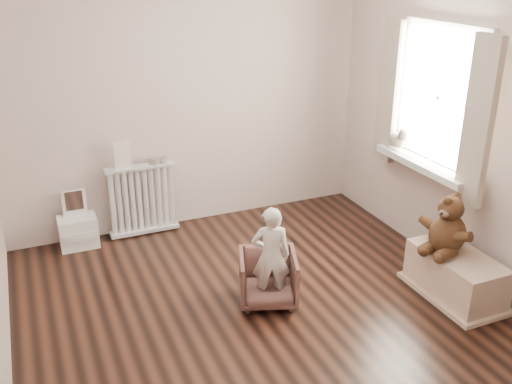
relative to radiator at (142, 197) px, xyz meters
name	(u,v)px	position (x,y,z in m)	size (l,w,h in m)	color
floor	(261,310)	(0.52, -1.68, -0.39)	(3.60, 3.60, 0.01)	black
back_wall	(186,96)	(0.52, 0.12, 0.91)	(3.60, 0.02, 2.60)	beige
front_wall	(433,277)	(0.52, -3.48, 0.91)	(3.60, 0.02, 2.60)	beige
right_wall	(467,123)	(2.32, -1.68, 0.91)	(0.02, 3.60, 2.60)	beige
window	(440,98)	(2.28, -1.38, 1.06)	(0.03, 0.90, 1.10)	white
window_sill	(424,164)	(2.19, -1.38, 0.48)	(0.22, 1.10, 0.06)	silver
curtain_left	(478,123)	(2.17, -1.95, 1.00)	(0.06, 0.26, 1.30)	#B6A893
curtain_right	(388,92)	(2.17, -0.81, 1.00)	(0.06, 0.26, 1.30)	#B6A893
radiator	(142,197)	(0.00, 0.00, 0.00)	(0.67, 0.13, 0.71)	silver
paper_doll	(122,155)	(-0.15, 0.00, 0.45)	(0.15, 0.01, 0.26)	beige
tin_a	(154,161)	(0.14, 0.00, 0.35)	(0.11, 0.11, 0.06)	#A59E8C
tin_b	(162,160)	(0.21, 0.00, 0.35)	(0.10, 0.10, 0.05)	#A59E8C
toy_vanity	(77,220)	(-0.63, -0.03, -0.11)	(0.35, 0.25, 0.55)	silver
armchair	(268,278)	(0.63, -1.57, -0.18)	(0.44, 0.45, 0.41)	brown
child	(271,256)	(0.63, -1.62, 0.04)	(0.30, 0.20, 0.82)	beige
toy_bench	(456,273)	(2.04, -2.09, -0.19)	(0.41, 0.78, 0.37)	#C8AF93
teddy_bear	(450,217)	(1.98, -2.00, 0.28)	(0.39, 0.30, 0.48)	#331D0E
plush_cat	(398,138)	(2.18, -1.00, 0.61)	(0.15, 0.25, 0.21)	gray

